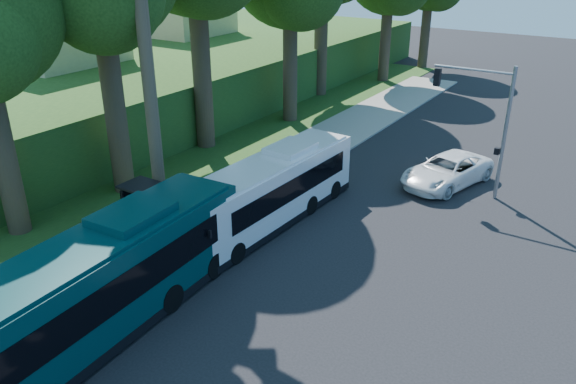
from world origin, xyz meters
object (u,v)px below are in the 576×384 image
Objects in this scene: teal_bus at (94,287)px; pickup at (447,171)px; bus_shelter at (153,201)px; white_bus at (269,191)px.

pickup is at bearing 70.13° from teal_bus.
pickup is at bearing 54.99° from bus_shelter.
white_bus is (3.56, 4.01, -0.12)m from bus_shelter.
white_bus is at bearing 86.20° from teal_bus.
white_bus is at bearing -106.02° from pickup.
teal_bus reaches higher than bus_shelter.
bus_shelter is 5.36m from white_bus.
teal_bus is 20.21m from pickup.
bus_shelter reaches higher than pickup.
bus_shelter is 7.02m from teal_bus.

